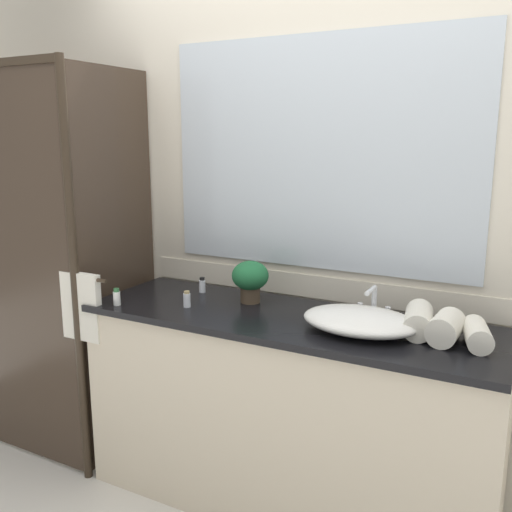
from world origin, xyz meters
The scene contains 13 objects.
ground_plane centered at (0.00, 0.00, 0.00)m, with size 8.00×8.00×0.00m, color silver.
wall_back_with_mirror centered at (0.00, 0.34, 1.31)m, with size 4.40×0.06×2.60m.
vanity_cabinet centered at (0.00, 0.01, 0.45)m, with size 1.80×0.58×0.90m.
shower_enclosure centered at (-1.28, -0.19, 1.02)m, with size 1.20×0.59×2.00m.
sink_basin centered at (0.33, -0.04, 0.94)m, with size 0.46×0.33×0.09m, color white.
faucet centered at (0.33, 0.14, 0.95)m, with size 0.17×0.13×0.15m.
potted_plant centered at (-0.24, 0.11, 1.02)m, with size 0.17×0.17×0.20m.
amenity_bottle_shampoo centered at (-0.46, -0.09, 0.94)m, with size 0.03×0.03×0.08m.
amenity_bottle_conditioner centered at (-0.53, 0.15, 0.94)m, with size 0.03×0.03×0.08m.
amenity_bottle_body_wash centered at (-0.76, -0.21, 0.94)m, with size 0.03×0.03×0.08m.
rolled_towel_near_edge centered at (0.76, 0.01, 0.95)m, with size 0.09×0.09×0.20m, color silver.
rolled_towel_middle centered at (0.65, 0.00, 0.96)m, with size 0.11×0.11×0.18m, color silver.
rolled_towel_far_edge centered at (0.54, 0.05, 0.95)m, with size 0.11×0.11×0.24m, color silver.
Camera 1 is at (0.95, -2.08, 1.66)m, focal length 39.31 mm.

